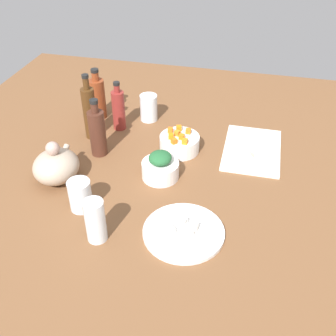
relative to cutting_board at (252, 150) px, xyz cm
name	(u,v)px	position (x,y,z in cm)	size (l,w,h in cm)	color
tabletop	(168,184)	(-23.85, 26.01, -2.00)	(190.00, 190.00, 3.00)	brown
cutting_board	(252,150)	(0.00, 0.00, 0.00)	(30.05, 20.20, 1.00)	white
plate_tofu	(184,232)	(-46.69, 16.04, 0.10)	(23.31, 23.31, 1.20)	white
bowl_greens	(160,170)	(-22.68, 28.91, 2.38)	(12.39, 12.39, 5.77)	white
bowl_carrots	(178,143)	(-5.70, 26.40, 2.47)	(14.43, 14.43, 5.93)	white
teapot	(56,166)	(-31.66, 61.69, 5.01)	(17.51, 14.80, 14.54)	tan
bottle_0	(90,112)	(-4.00, 60.63, 10.18)	(4.92, 4.92, 25.45)	#4C2E14
bottle_1	(119,109)	(4.35, 52.39, 7.87)	(4.93, 4.93, 19.76)	maroon
bottle_2	(98,98)	(11.09, 63.58, 8.25)	(6.22, 6.22, 20.96)	brown
bottle_3	(97,132)	(-14.18, 53.80, 8.54)	(5.79, 5.79, 21.58)	#4B271B
drinking_glass_0	(149,108)	(13.68, 42.93, 4.89)	(7.00, 7.00, 10.78)	white
drinking_glass_1	(95,221)	(-53.87, 39.22, 6.14)	(5.68, 5.68, 13.29)	white
drinking_glass_2	(80,195)	(-43.08, 48.46, 4.45)	(6.95, 6.95, 9.90)	white
carrot_cube_0	(182,137)	(-7.07, 25.00, 6.33)	(1.80, 1.80, 1.80)	orange
carrot_cube_1	(170,130)	(-3.64, 29.92, 6.33)	(1.80, 1.80, 1.80)	orange
carrot_cube_2	(179,128)	(-1.46, 27.20, 6.33)	(1.80, 1.80, 1.80)	orange
carrot_cube_3	(171,136)	(-7.58, 28.78, 6.33)	(1.80, 1.80, 1.80)	orange
carrot_cube_4	(174,141)	(-10.45, 27.05, 6.33)	(1.80, 1.80, 1.80)	orange
carrot_cube_5	(177,133)	(-4.93, 27.09, 6.33)	(1.80, 1.80, 1.80)	orange
carrot_cube_6	(185,141)	(-9.77, 23.30, 6.33)	(1.80, 1.80, 1.80)	orange
carrot_cube_7	(188,131)	(-2.75, 23.44, 6.33)	(1.80, 1.80, 1.80)	orange
chopped_greens_mound	(160,158)	(-22.68, 28.91, 7.25)	(7.91, 7.48, 3.96)	#245F33
tofu_cube_0	(194,227)	(-45.61, 13.35, 1.80)	(2.20, 2.20, 2.20)	white
tofu_cube_1	(170,231)	(-48.69, 19.56, 1.80)	(2.20, 2.20, 2.20)	silver
tofu_cube_2	(188,235)	(-49.17, 14.38, 1.80)	(2.20, 2.20, 2.20)	white
tofu_cube_3	(183,221)	(-44.21, 16.84, 1.80)	(2.20, 2.20, 2.20)	silver
dumpling_0	(247,141)	(2.13, 2.38, 2.09)	(4.12, 3.81, 3.17)	beige
dumpling_1	(266,157)	(-5.73, -5.07, 1.57)	(5.44, 5.07, 2.13)	beige
dumpling_2	(248,154)	(-5.38, 1.28, 1.58)	(5.09, 4.95, 2.15)	beige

